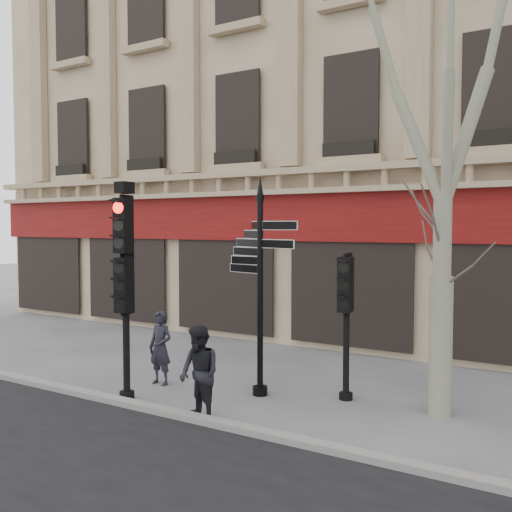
% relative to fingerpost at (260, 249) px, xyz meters
% --- Properties ---
extents(ground, '(80.00, 80.00, 0.00)m').
position_rel_fingerpost_xyz_m(ground, '(0.09, -0.52, -2.92)').
color(ground, '#555559').
rests_on(ground, ground).
extents(kerb, '(80.00, 0.25, 0.12)m').
position_rel_fingerpost_xyz_m(kerb, '(0.09, -1.92, -2.86)').
color(kerb, gray).
rests_on(kerb, ground).
extents(building, '(28.00, 15.52, 18.00)m').
position_rel_fingerpost_xyz_m(building, '(0.09, 11.96, 6.07)').
color(building, tan).
rests_on(building, ground).
extents(fingerpost, '(2.37, 2.37, 4.35)m').
position_rel_fingerpost_xyz_m(fingerpost, '(0.00, 0.00, 0.00)').
color(fingerpost, black).
rests_on(fingerpost, ground).
extents(traffic_signal_main, '(0.53, 0.44, 4.21)m').
position_rel_fingerpost_xyz_m(traffic_signal_main, '(-2.06, -1.60, -0.26)').
color(traffic_signal_main, black).
rests_on(traffic_signal_main, ground).
extents(traffic_signal_secondary, '(0.50, 0.39, 2.78)m').
position_rel_fingerpost_xyz_m(traffic_signal_secondary, '(1.57, 0.62, -0.98)').
color(traffic_signal_secondary, black).
rests_on(traffic_signal_secondary, ground).
extents(plane_tree, '(3.61, 3.61, 9.59)m').
position_rel_fingerpost_xyz_m(plane_tree, '(3.34, 0.66, 3.81)').
color(plane_tree, gray).
rests_on(plane_tree, ground).
extents(pedestrian_a, '(0.57, 0.38, 1.57)m').
position_rel_fingerpost_xyz_m(pedestrian_a, '(-2.20, -0.45, -2.14)').
color(pedestrian_a, black).
rests_on(pedestrian_a, ground).
extents(pedestrian_b, '(0.96, 0.86, 1.65)m').
position_rel_fingerpost_xyz_m(pedestrian_b, '(-0.12, -1.82, -2.10)').
color(pedestrian_b, black).
rests_on(pedestrian_b, ground).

